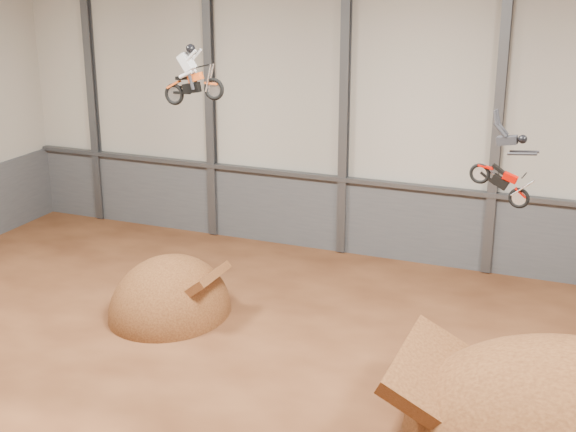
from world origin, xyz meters
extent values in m
cube|color=#B2AB9E|center=(0.00, 15.00, 7.00)|extent=(40.00, 0.10, 14.00)
cube|color=#4C4E52|center=(0.00, 14.90, 1.75)|extent=(39.80, 0.18, 3.50)
cube|color=#47494F|center=(0.00, 14.75, 3.55)|extent=(39.80, 0.35, 0.20)
cube|color=#47494F|center=(-16.67, 14.80, 7.00)|extent=(0.40, 0.36, 13.90)
cube|color=#47494F|center=(-10.00, 14.80, 7.00)|extent=(0.40, 0.36, 13.90)
cube|color=#47494F|center=(-3.33, 14.80, 7.00)|extent=(0.40, 0.36, 13.90)
cube|color=#47494F|center=(3.33, 14.80, 7.00)|extent=(0.40, 0.36, 13.90)
ellipsoid|color=#442311|center=(-7.31, 5.88, 0.00)|extent=(4.55, 5.25, 4.55)
camera|label=1|loc=(7.64, -18.66, 13.18)|focal=50.00mm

